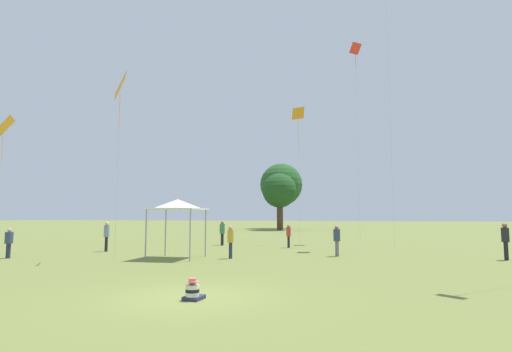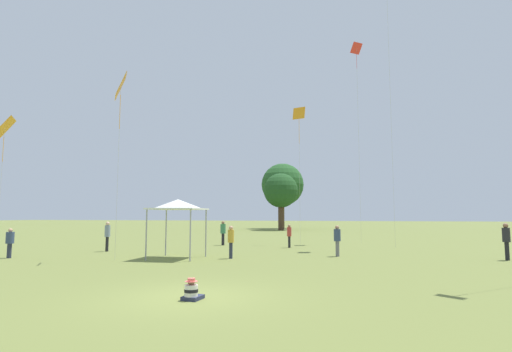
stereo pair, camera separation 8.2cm
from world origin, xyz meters
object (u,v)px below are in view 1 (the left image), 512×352
at_px(kite_0, 356,58).
at_px(distant_tree_1, 281,185).
at_px(person_standing_0, 107,233).
at_px(person_standing_6, 505,238).
at_px(person_standing_1, 9,241).
at_px(seated_toddler, 193,291).
at_px(person_standing_3, 231,239).
at_px(kite_2, 120,89).
at_px(distant_tree_0, 280,191).
at_px(person_standing_5, 222,231).
at_px(kite_5, 298,117).
at_px(kite_3, 3,129).
at_px(person_standing_2, 337,238).
at_px(person_standing_4, 289,234).
at_px(canopy_tent, 178,205).

distance_m(kite_0, distant_tree_1, 35.21).
distance_m(person_standing_0, person_standing_6, 22.02).
bearing_deg(person_standing_1, person_standing_6, 78.99).
bearing_deg(seated_toddler, kite_0, 84.44).
relative_size(person_standing_3, kite_2, 0.18).
xyz_separation_m(person_standing_1, distant_tree_1, (4.94, 48.48, 6.42)).
height_order(person_standing_0, person_standing_3, person_standing_0).
bearing_deg(distant_tree_0, distant_tree_1, 98.71).
xyz_separation_m(person_standing_1, kite_0, (17.56, 16.63, 14.54)).
distance_m(person_standing_6, distant_tree_1, 47.66).
bearing_deg(person_standing_5, kite_0, -127.34).
bearing_deg(kite_5, distant_tree_1, 162.27).
xyz_separation_m(kite_0, kite_3, (-18.27, -16.72, -8.66)).
relative_size(person_standing_6, distant_tree_0, 0.21).
relative_size(person_standing_2, person_standing_3, 1.00).
distance_m(seated_toddler, person_standing_1, 15.08).
relative_size(person_standing_2, distant_tree_0, 0.20).
xyz_separation_m(person_standing_5, kite_2, (-1.85, -10.62, 7.60)).
relative_size(person_standing_1, person_standing_5, 0.86).
bearing_deg(person_standing_3, person_standing_2, -51.37).
distance_m(seated_toddler, distant_tree_1, 56.59).
distance_m(person_standing_1, person_standing_5, 13.59).
bearing_deg(person_standing_2, person_standing_0, 21.40).
distance_m(person_standing_1, distant_tree_1, 49.15).
bearing_deg(kite_5, person_standing_1, -73.74).
height_order(person_standing_0, kite_2, kite_2).
bearing_deg(kite_5, person_standing_2, -10.17).
bearing_deg(person_standing_5, person_standing_6, -174.95).
relative_size(person_standing_6, kite_3, 0.24).
distance_m(person_standing_4, person_standing_6, 12.63).
height_order(person_standing_2, kite_5, kite_5).
xyz_separation_m(person_standing_0, distant_tree_1, (2.41, 43.86, 6.21)).
bearing_deg(distant_tree_0, person_standing_1, -98.16).
xyz_separation_m(person_standing_2, person_standing_5, (-8.65, 5.96, 0.07)).
bearing_deg(canopy_tent, person_standing_4, 61.64).
height_order(person_standing_2, person_standing_6, person_standing_6).
xyz_separation_m(person_standing_0, kite_0, (15.03, 12.01, 14.34)).
distance_m(person_standing_0, person_standing_3, 8.80).
height_order(person_standing_6, kite_2, kite_2).
relative_size(person_standing_0, distant_tree_1, 0.17).
height_order(person_standing_0, person_standing_5, person_standing_0).
xyz_separation_m(person_standing_6, distant_tree_0, (-18.56, 36.22, 4.75)).
relative_size(person_standing_1, person_standing_2, 0.92).
distance_m(kite_0, distant_tree_0, 29.24).
distance_m(person_standing_0, person_standing_1, 5.27).
bearing_deg(canopy_tent, person_standing_6, 11.86).
height_order(seated_toddler, person_standing_0, person_standing_0).
relative_size(person_standing_2, person_standing_5, 0.93).
height_order(person_standing_1, distant_tree_0, distant_tree_0).
height_order(kite_0, kite_2, kite_0).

